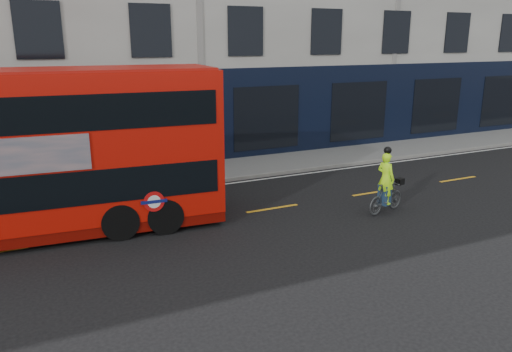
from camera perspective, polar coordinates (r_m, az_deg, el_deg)
ground at (r=14.62m, az=4.59°, el=-5.47°), size 120.00×120.00×0.00m
pavement at (r=20.22m, az=-4.58°, el=0.64°), size 60.00×3.00×0.12m
kerb at (r=18.87m, az=-2.96°, el=-0.39°), size 60.00×0.12×0.13m
road_edge_line at (r=18.62m, az=-2.60°, el=-0.80°), size 58.00×0.10×0.01m
lane_dashes at (r=15.85m, az=1.89°, el=-3.72°), size 58.00×0.12×0.01m
bus at (r=14.44m, az=-26.39°, el=2.16°), size 11.22×3.33×4.46m
cyclist at (r=15.80m, az=14.64°, el=-1.62°), size 1.64×0.81×2.09m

